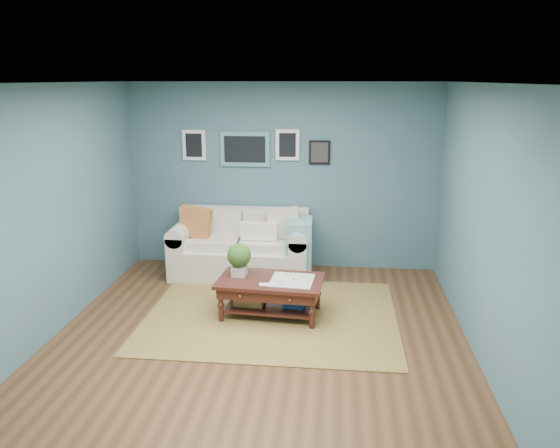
# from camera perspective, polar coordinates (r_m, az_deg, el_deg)

# --- Properties ---
(room_shell) EXTENTS (5.00, 5.02, 2.70)m
(room_shell) POSITION_cam_1_polar(r_m,az_deg,el_deg) (5.61, -2.43, 0.71)
(room_shell) COLOR brown
(room_shell) RESTS_ON ground
(area_rug) EXTENTS (2.95, 2.36, 0.01)m
(area_rug) POSITION_cam_1_polar(r_m,az_deg,el_deg) (6.60, -0.90, -9.52)
(area_rug) COLOR brown
(area_rug) RESTS_ON ground
(loveseat) EXTENTS (1.99, 0.91, 1.02)m
(loveseat) POSITION_cam_1_polar(r_m,az_deg,el_deg) (7.81, -3.45, -2.36)
(loveseat) COLOR beige
(loveseat) RESTS_ON ground
(coffee_table) EXTENTS (1.27, 0.80, 0.86)m
(coffee_table) POSITION_cam_1_polar(r_m,az_deg,el_deg) (6.48, -1.56, -6.38)
(coffee_table) COLOR #331910
(coffee_table) RESTS_ON ground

